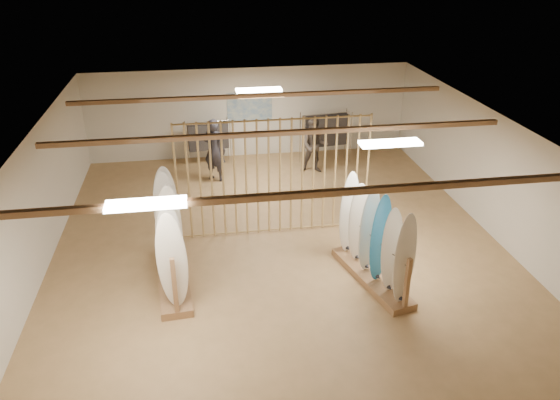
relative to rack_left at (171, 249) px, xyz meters
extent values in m
plane|color=#AA8352|center=(2.36, 0.93, -0.73)|extent=(12.00, 12.00, 0.00)
plane|color=gray|center=(2.36, 0.93, 2.07)|extent=(12.00, 12.00, 0.00)
plane|color=beige|center=(2.36, 6.93, 0.67)|extent=(12.00, 0.00, 12.00)
plane|color=beige|center=(-2.64, 0.93, 0.67)|extent=(0.00, 12.00, 12.00)
plane|color=beige|center=(7.36, 0.93, 0.67)|extent=(0.00, 12.00, 12.00)
cube|color=#956A43|center=(2.36, 0.93, 1.99)|extent=(9.50, 6.12, 0.10)
cube|color=white|center=(2.36, 0.93, 2.01)|extent=(1.20, 0.35, 0.06)
cylinder|color=tan|center=(0.16, 1.73, 0.67)|extent=(0.05, 0.05, 2.78)
cylinder|color=tan|center=(0.41, 1.73, 0.67)|extent=(0.05, 0.05, 2.78)
cylinder|color=tan|center=(0.67, 1.73, 0.67)|extent=(0.05, 0.05, 2.78)
cylinder|color=tan|center=(0.93, 1.73, 0.67)|extent=(0.05, 0.05, 2.78)
cylinder|color=tan|center=(1.19, 1.73, 0.67)|extent=(0.05, 0.05, 2.78)
cylinder|color=tan|center=(1.45, 1.73, 0.67)|extent=(0.05, 0.05, 2.78)
cylinder|color=tan|center=(1.71, 1.73, 0.67)|extent=(0.05, 0.05, 2.78)
cylinder|color=tan|center=(1.97, 1.73, 0.67)|extent=(0.05, 0.05, 2.78)
cylinder|color=tan|center=(2.23, 1.73, 0.67)|extent=(0.05, 0.05, 2.78)
cylinder|color=tan|center=(2.48, 1.73, 0.67)|extent=(0.05, 0.05, 2.78)
cylinder|color=tan|center=(2.74, 1.73, 0.67)|extent=(0.05, 0.05, 2.78)
cylinder|color=tan|center=(3.00, 1.73, 0.67)|extent=(0.05, 0.05, 2.78)
cylinder|color=tan|center=(3.26, 1.73, 0.67)|extent=(0.05, 0.05, 2.78)
cylinder|color=tan|center=(3.52, 1.73, 0.67)|extent=(0.05, 0.05, 2.78)
cylinder|color=tan|center=(3.78, 1.73, 0.67)|extent=(0.05, 0.05, 2.78)
cylinder|color=tan|center=(4.04, 1.73, 0.67)|extent=(0.05, 0.05, 2.78)
cylinder|color=tan|center=(4.30, 1.73, 0.67)|extent=(0.05, 0.05, 2.78)
cylinder|color=tan|center=(4.56, 1.73, 0.67)|extent=(0.05, 0.05, 2.78)
cube|color=#2E63A2|center=(2.36, 6.91, 0.87)|extent=(1.40, 0.03, 0.90)
cube|color=#956A43|center=(0.00, 0.00, -0.65)|extent=(0.78, 2.68, 0.16)
cylinder|color=black|center=(0.00, 0.00, 0.34)|extent=(0.20, 2.59, 0.01)
ellipsoid|color=silver|center=(0.08, -1.12, 0.42)|extent=(0.52, 0.10, 1.97)
ellipsoid|color=white|center=(0.05, -0.67, 0.42)|extent=(0.52, 0.10, 1.97)
ellipsoid|color=silver|center=(0.02, -0.22, 0.42)|extent=(0.52, 0.10, 1.97)
ellipsoid|color=white|center=(-0.02, 0.22, 0.42)|extent=(0.52, 0.10, 1.97)
ellipsoid|color=white|center=(-0.05, 0.67, 0.42)|extent=(0.52, 0.10, 1.97)
ellipsoid|color=white|center=(-0.08, 1.12, 0.42)|extent=(0.52, 0.10, 1.97)
cube|color=#956A43|center=(3.99, -0.64, -0.66)|extent=(1.11, 2.48, 0.15)
cylinder|color=black|center=(3.99, -0.64, 0.24)|extent=(0.58, 2.30, 0.01)
ellipsoid|color=silver|center=(4.23, -1.62, 0.32)|extent=(0.47, 0.17, 1.80)
ellipsoid|color=white|center=(4.13, -1.23, 0.32)|extent=(0.47, 0.17, 1.80)
ellipsoid|color=#2D8CD1|center=(4.04, -0.83, 0.32)|extent=(0.47, 0.17, 1.80)
ellipsoid|color=silver|center=(3.94, -0.44, 0.32)|extent=(0.47, 0.17, 1.80)
ellipsoid|color=white|center=(3.84, -0.05, 0.32)|extent=(0.47, 0.17, 1.80)
ellipsoid|color=white|center=(3.74, 0.34, 0.32)|extent=(0.47, 0.17, 1.80)
cylinder|color=silver|center=(1.00, 6.31, 0.62)|extent=(1.29, 0.24, 0.03)
cube|color=black|center=(1.00, 6.31, 0.18)|extent=(1.25, 0.52, 0.79)
cylinder|color=silver|center=(1.00, 6.31, -0.03)|extent=(0.03, 0.03, 1.40)
cylinder|color=silver|center=(4.56, 5.89, 0.83)|extent=(1.50, 0.23, 0.03)
cube|color=black|center=(4.56, 5.89, 0.32)|extent=(1.43, 0.56, 0.91)
cylinder|color=silver|center=(4.56, 5.89, 0.08)|extent=(0.03, 0.03, 1.61)
imported|color=#27262E|center=(1.14, 5.07, 0.30)|extent=(0.91, 0.82, 2.07)
imported|color=#3F3631|center=(4.07, 5.20, 0.20)|extent=(1.01, 0.85, 1.87)
camera|label=1|loc=(0.67, -9.57, 5.56)|focal=35.00mm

